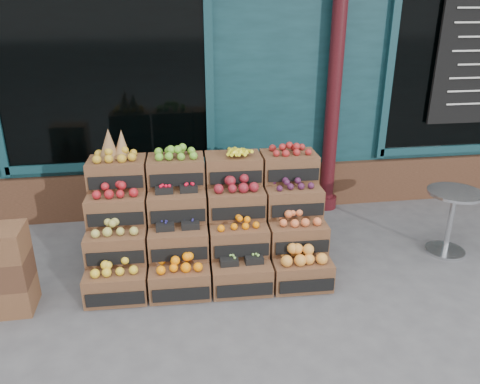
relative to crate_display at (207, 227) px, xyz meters
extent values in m
plane|color=#4D4D50|center=(0.54, -0.77, -0.46)|extent=(60.00, 60.00, 0.00)
cube|color=#11343A|center=(0.54, 4.43, 1.94)|extent=(12.00, 6.00, 4.80)
cube|color=#11343A|center=(0.54, 1.48, 1.04)|extent=(12.00, 0.12, 3.00)
cube|color=#482C1C|center=(0.54, 1.41, -0.16)|extent=(12.00, 0.18, 0.60)
cube|color=black|center=(-1.06, 1.41, 1.29)|extent=(2.40, 0.06, 2.00)
cube|color=black|center=(3.74, 1.41, 1.29)|extent=(2.40, 0.06, 2.00)
cylinder|color=#3C0D12|center=(1.74, 1.28, 1.14)|extent=(0.18, 0.18, 3.20)
cube|color=brown|center=(-0.90, -0.44, -0.31)|extent=(0.59, 0.42, 0.29)
cube|color=black|center=(-0.91, -0.66, -0.34)|extent=(0.53, 0.04, 0.13)
cube|color=gold|center=(-0.90, -0.44, -0.12)|extent=(0.47, 0.32, 0.09)
cube|color=brown|center=(-0.31, -0.47, -0.31)|extent=(0.59, 0.42, 0.29)
cube|color=black|center=(-0.32, -0.68, -0.34)|extent=(0.53, 0.04, 0.13)
cube|color=orange|center=(-0.31, -0.47, -0.12)|extent=(0.47, 0.32, 0.10)
cube|color=brown|center=(0.29, -0.49, -0.31)|extent=(0.59, 0.42, 0.29)
cube|color=black|center=(0.28, -0.70, -0.34)|extent=(0.53, 0.04, 0.13)
cube|color=#7DB24D|center=(0.29, -0.49, -0.15)|extent=(0.47, 0.32, 0.03)
cube|color=brown|center=(0.88, -0.51, -0.31)|extent=(0.59, 0.42, 0.29)
cube|color=black|center=(0.87, -0.72, -0.34)|extent=(0.53, 0.04, 0.13)
cube|color=orange|center=(0.88, -0.51, -0.10)|extent=(0.47, 0.32, 0.13)
cube|color=brown|center=(-0.89, -0.20, -0.03)|extent=(0.59, 0.42, 0.29)
cube|color=black|center=(-0.90, -0.41, -0.06)|extent=(0.53, 0.04, 0.13)
cube|color=#B0A74B|center=(-0.89, -0.20, 0.16)|extent=(0.47, 0.32, 0.10)
cube|color=brown|center=(-0.30, -0.22, -0.03)|extent=(0.59, 0.42, 0.29)
cube|color=black|center=(-0.31, -0.44, -0.06)|extent=(0.53, 0.04, 0.13)
cube|color=navy|center=(-0.30, -0.22, 0.13)|extent=(0.47, 0.32, 0.03)
cube|color=brown|center=(0.29, -0.25, -0.03)|extent=(0.59, 0.42, 0.29)
cube|color=black|center=(0.29, -0.46, -0.06)|extent=(0.53, 0.04, 0.13)
cube|color=orange|center=(0.29, -0.25, 0.15)|extent=(0.47, 0.32, 0.08)
cube|color=brown|center=(0.89, -0.27, -0.03)|extent=(0.59, 0.42, 0.29)
cube|color=black|center=(0.88, -0.48, -0.06)|extent=(0.53, 0.04, 0.13)
cube|color=orange|center=(0.89, -0.27, 0.16)|extent=(0.47, 0.32, 0.09)
cube|color=brown|center=(-0.88, 0.04, 0.26)|extent=(0.59, 0.42, 0.29)
cube|color=black|center=(-0.89, -0.17, 0.23)|extent=(0.53, 0.04, 0.13)
cube|color=maroon|center=(-0.88, 0.04, 0.45)|extent=(0.47, 0.32, 0.10)
cube|color=brown|center=(-0.29, 0.02, 0.26)|extent=(0.59, 0.42, 0.29)
cube|color=black|center=(-0.30, -0.19, 0.23)|extent=(0.53, 0.04, 0.13)
cube|color=red|center=(-0.29, 0.02, 0.42)|extent=(0.47, 0.32, 0.04)
cube|color=brown|center=(0.30, 0.00, 0.26)|extent=(0.59, 0.42, 0.29)
cube|color=black|center=(0.30, -0.22, 0.23)|extent=(0.53, 0.04, 0.13)
cube|color=maroon|center=(0.30, 0.00, 0.46)|extent=(0.47, 0.32, 0.11)
cube|color=brown|center=(0.90, -0.03, 0.26)|extent=(0.59, 0.42, 0.29)
cube|color=black|center=(0.89, -0.24, 0.23)|extent=(0.53, 0.04, 0.13)
cube|color=#411736|center=(0.90, -0.03, 0.44)|extent=(0.47, 0.32, 0.07)
cube|color=brown|center=(-0.87, 0.28, 0.54)|extent=(0.59, 0.42, 0.29)
cube|color=black|center=(-0.88, 0.07, 0.52)|extent=(0.53, 0.04, 0.13)
cube|color=gold|center=(-0.87, 0.28, 0.74)|extent=(0.47, 0.32, 0.10)
cube|color=brown|center=(-0.28, 0.26, 0.54)|extent=(0.59, 0.42, 0.29)
cube|color=black|center=(-0.29, 0.05, 0.52)|extent=(0.53, 0.04, 0.13)
cube|color=#69AD2E|center=(-0.28, 0.26, 0.74)|extent=(0.47, 0.32, 0.10)
cube|color=brown|center=(0.31, 0.24, 0.54)|extent=(0.59, 0.42, 0.29)
cube|color=black|center=(0.30, 0.03, 0.52)|extent=(0.53, 0.04, 0.13)
cube|color=yellow|center=(0.31, 0.24, 0.73)|extent=(0.47, 0.32, 0.09)
cube|color=brown|center=(0.91, 0.22, 0.54)|extent=(0.59, 0.42, 0.29)
cube|color=black|center=(0.90, 0.00, 0.52)|extent=(0.53, 0.04, 0.13)
cube|color=maroon|center=(0.91, 0.22, 0.73)|extent=(0.47, 0.32, 0.08)
cube|color=#482C1C|center=(0.00, -0.24, -0.31)|extent=(2.37, 0.48, 0.29)
cube|color=#482C1C|center=(0.01, 0.01, -0.17)|extent=(2.37, 0.48, 0.57)
cube|color=#482C1C|center=(0.02, 0.25, -0.03)|extent=(2.37, 0.48, 0.86)
cone|color=olive|center=(-0.93, 0.28, 0.85)|extent=(0.20, 0.20, 0.33)
cone|color=olive|center=(-0.81, 0.32, 0.83)|extent=(0.18, 0.18, 0.29)
cube|color=brown|center=(-1.90, -0.49, -0.32)|extent=(0.55, 0.38, 0.27)
cylinder|color=#B9BAC1|center=(2.67, -0.13, -0.44)|extent=(0.43, 0.43, 0.03)
cylinder|color=#B9BAC1|center=(2.67, -0.13, -0.10)|extent=(0.06, 0.06, 0.70)
cylinder|color=#B9BAC1|center=(2.67, -0.13, 0.26)|extent=(0.58, 0.58, 0.03)
imported|color=#1D6726|center=(-1.48, 1.92, 0.42)|extent=(0.72, 0.56, 1.75)
camera|label=1|loc=(-0.33, -4.34, 2.15)|focal=35.00mm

